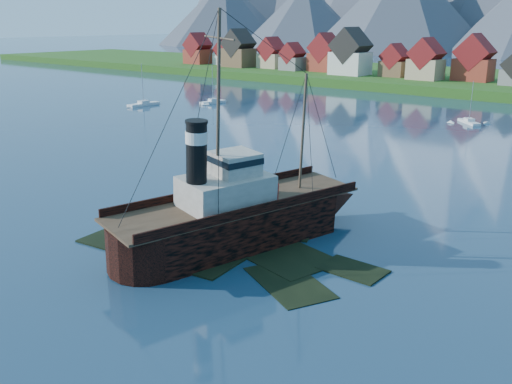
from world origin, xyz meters
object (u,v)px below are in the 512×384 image
Objects in this scene: sailboat_a at (144,105)px; sailboat_b at (213,102)px; tugboat_wreck at (247,212)px; sailboat_c at (469,122)px.

sailboat_b is at bearing 52.97° from sailboat_a.
tugboat_wreck is 3.16× the size of sailboat_c.
sailboat_b is 68.68m from sailboat_c.
tugboat_wreck is at bearing -33.45° from sailboat_a.
sailboat_b is (11.55, 15.36, 0.01)m from sailboat_a.
tugboat_wreck is 2.68× the size of sailboat_a.
tugboat_wreck is 87.03m from sailboat_c.
tugboat_wreck reaches higher than sailboat_a.
tugboat_wreck is 104.57m from sailboat_b.
sailboat_a is (-86.83, 57.15, -2.87)m from tugboat_wreck.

